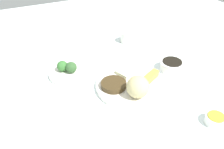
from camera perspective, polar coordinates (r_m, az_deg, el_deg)
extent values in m
cube|color=white|center=(0.87, 3.85, -3.92)|extent=(2.20, 2.20, 0.02)
cylinder|color=white|center=(0.87, 4.83, -2.67)|extent=(0.27, 0.27, 0.02)
sphere|color=#C9B981|center=(0.79, 6.63, -2.97)|extent=(0.08, 0.08, 0.08)
cube|color=gold|center=(0.88, 9.20, -0.89)|extent=(0.10, 0.07, 0.02)
cube|color=beige|center=(0.91, 3.48, 0.67)|extent=(0.08, 0.08, 0.01)
cylinder|color=#403019|center=(0.84, 0.40, -2.49)|extent=(0.09, 0.09, 0.02)
cylinder|color=white|center=(0.95, -9.74, 0.58)|extent=(0.19, 0.19, 0.01)
sphere|color=#345C2F|center=(0.93, -10.06, 1.75)|extent=(0.04, 0.04, 0.04)
sphere|color=#377031|center=(0.94, -12.17, 2.05)|extent=(0.04, 0.04, 0.04)
cylinder|color=white|center=(0.98, 14.53, 2.06)|extent=(0.10, 0.10, 0.04)
cylinder|color=black|center=(0.97, 14.71, 3.12)|extent=(0.08, 0.08, 0.00)
cylinder|color=white|center=(0.79, 24.18, -10.22)|extent=(0.06, 0.06, 0.03)
cylinder|color=gold|center=(0.78, 24.46, -9.40)|extent=(0.05, 0.05, 0.00)
cylinder|color=silver|center=(1.17, 3.80, 9.18)|extent=(0.07, 0.07, 0.05)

